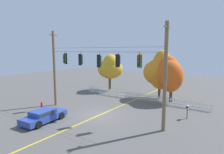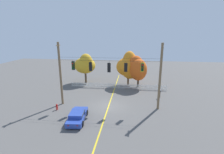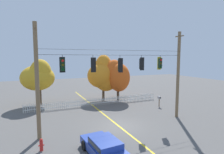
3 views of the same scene
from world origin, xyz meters
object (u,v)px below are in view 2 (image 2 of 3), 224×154
traffic_signal_eastbound_side (73,66)px  traffic_signal_northbound_secondary (91,66)px  fire_hydrant (57,107)px  parked_car (77,116)px  autumn_maple_mid (128,67)px  traffic_signal_southbound_primary (109,67)px  autumn_oak_far_east (137,68)px  autumn_maple_near_fence (85,65)px  traffic_signal_northbound_primary (126,67)px  traffic_signal_westbound_side (142,67)px  roadside_mailbox (160,91)px

traffic_signal_eastbound_side → traffic_signal_northbound_secondary: bearing=-0.5°
traffic_signal_eastbound_side → fire_hydrant: traffic_signal_eastbound_side is taller
fire_hydrant → parked_car: bearing=-33.1°
autumn_maple_mid → parked_car: bearing=-110.4°
traffic_signal_southbound_primary → fire_hydrant: size_ratio=1.81×
autumn_oak_far_east → parked_car: 15.46m
traffic_signal_eastbound_side → autumn_maple_near_fence: size_ratio=0.23×
autumn_maple_mid → fire_hydrant: autumn_maple_mid is taller
traffic_signal_southbound_primary → traffic_signal_northbound_primary: 2.18m
traffic_signal_westbound_side → traffic_signal_eastbound_side: bearing=-180.0°
traffic_signal_westbound_side → traffic_signal_northbound_primary: bearing=-179.5°
fire_hydrant → autumn_maple_near_fence: bearing=88.4°
autumn_maple_mid → roadside_mailbox: autumn_maple_mid is taller
autumn_maple_near_fence → roadside_mailbox: 15.58m
fire_hydrant → roadside_mailbox: roadside_mailbox is taller
traffic_signal_westbound_side → autumn_maple_near_fence: size_ratio=0.23×
autumn_maple_near_fence → autumn_maple_mid: size_ratio=0.91×
traffic_signal_southbound_primary → roadside_mailbox: 9.57m
autumn_maple_near_fence → traffic_signal_northbound_secondary: bearing=-70.2°
autumn_maple_near_fence → autumn_maple_mid: bearing=-3.8°
autumn_oak_far_east → fire_hydrant: (-10.65, -11.09, -3.15)m
traffic_signal_westbound_side → parked_car: size_ratio=0.31×
roadside_mailbox → traffic_signal_westbound_side: bearing=-128.1°
traffic_signal_northbound_secondary → traffic_signal_northbound_primary: same height
traffic_signal_eastbound_side → traffic_signal_northbound_primary: bearing=-0.2°
traffic_signal_westbound_side → autumn_maple_mid: 10.58m
parked_car → fire_hydrant: size_ratio=5.30×
traffic_signal_southbound_primary → autumn_maple_mid: size_ratio=0.23×
traffic_signal_eastbound_side → traffic_signal_westbound_side: 9.19m
autumn_oak_far_east → parked_car: size_ratio=1.33×
roadside_mailbox → autumn_maple_mid: bearing=130.0°
traffic_signal_westbound_side → autumn_oak_far_east: bearing=92.2°
autumn_maple_near_fence → fire_hydrant: autumn_maple_near_fence is taller
traffic_signal_westbound_side → autumn_maple_mid: size_ratio=0.21×
traffic_signal_northbound_secondary → fire_hydrant: bearing=-155.1°
traffic_signal_eastbound_side → traffic_signal_northbound_secondary: 2.44m
autumn_maple_mid → fire_hydrant: size_ratio=7.88×
autumn_oak_far_east → traffic_signal_westbound_side: bearing=-87.8°
autumn_oak_far_east → traffic_signal_southbound_primary: bearing=-113.4°
roadside_mailbox → traffic_signal_northbound_primary: bearing=-142.4°
traffic_signal_northbound_secondary → roadside_mailbox: bearing=22.3°
traffic_signal_southbound_primary → roadside_mailbox: (7.45, 4.06, -4.42)m
fire_hydrant → roadside_mailbox: 15.41m
autumn_maple_near_fence → parked_car: autumn_maple_near_fence is taller
autumn_oak_far_east → fire_hydrant: bearing=-133.8°
traffic_signal_northbound_secondary → autumn_oak_far_east: (6.40, 9.12, -2.00)m
parked_car → autumn_maple_near_fence: bearing=102.1°
traffic_signal_eastbound_side → autumn_maple_near_fence: traffic_signal_eastbound_side is taller
autumn_oak_far_east → traffic_signal_northbound_secondary: bearing=-125.1°
traffic_signal_westbound_side → fire_hydrant: traffic_signal_westbound_side is taller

